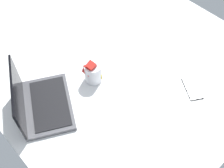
% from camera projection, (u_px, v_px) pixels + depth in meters
% --- Properties ---
extents(bed_mattress, '(1.80, 1.40, 0.18)m').
position_uv_depth(bed_mattress, '(99.00, 54.00, 1.69)').
color(bed_mattress, white).
rests_on(bed_mattress, ground).
extents(laptop, '(0.40, 0.36, 0.23)m').
position_uv_depth(laptop, '(40.00, 103.00, 1.33)').
color(laptop, '#4C4C51').
rests_on(laptop, bed_mattress).
extents(snack_cup, '(0.09, 0.10, 0.14)m').
position_uv_depth(snack_cup, '(93.00, 72.00, 1.41)').
color(snack_cup, silver).
rests_on(snack_cup, bed_mattress).
extents(cell_phone, '(0.15, 0.13, 0.01)m').
position_uv_depth(cell_phone, '(192.00, 88.00, 1.43)').
color(cell_phone, black).
rests_on(cell_phone, bed_mattress).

